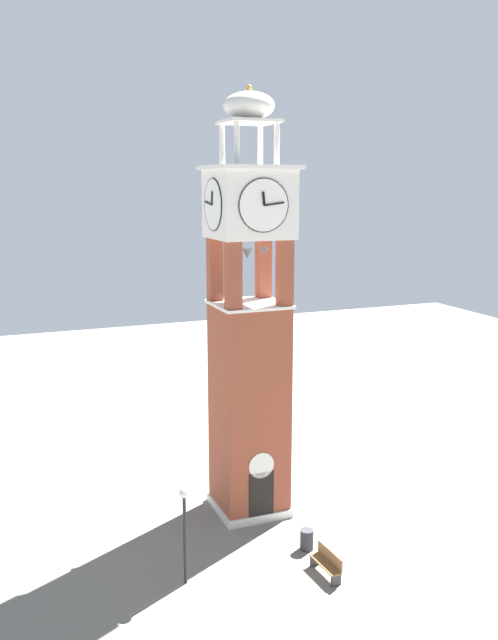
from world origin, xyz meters
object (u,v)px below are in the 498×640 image
park_bench (327,563)px  clock_tower (249,343)px  lamp_post (184,517)px  trash_bin (307,539)px

park_bench → clock_tower: bearing=97.1°
park_bench → lamp_post: (-4.88, 1.41, 2.04)m
park_bench → trash_bin: park_bench is taller
clock_tower → park_bench: (0.72, -5.78, -6.93)m
lamp_post → trash_bin: size_ratio=4.51×
lamp_post → trash_bin: lamp_post is taller
park_bench → trash_bin: size_ratio=2.03×
clock_tower → trash_bin: 8.08m
park_bench → trash_bin: bearing=86.4°
lamp_post → trash_bin: (4.99, 0.44, -2.13)m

